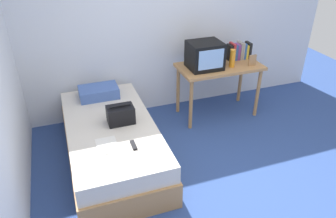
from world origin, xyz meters
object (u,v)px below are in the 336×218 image
desk (219,72)px  magazine (107,145)px  tv (205,55)px  water_bottle (232,58)px  pillow (99,92)px  bed (112,142)px  remote_dark (134,145)px  handbag (121,115)px  picture_frame (252,60)px  book_row (239,51)px

desk → magazine: 2.02m
tv → water_bottle: bearing=-13.4°
pillow → water_bottle: bearing=-7.3°
bed → desk: (1.66, 0.57, 0.42)m
pillow → remote_dark: 1.21m
handbag → remote_dark: (0.02, -0.49, -0.09)m
tv → pillow: (-1.43, 0.14, -0.38)m
desk → tv: (-0.24, -0.01, 0.28)m
water_bottle → handbag: water_bottle is taller
water_bottle → pillow: bearing=172.7°
bed → remote_dark: (0.15, -0.50, 0.27)m
bed → picture_frame: (2.07, 0.41, 0.60)m
magazine → remote_dark: (0.26, -0.09, 0.01)m
book_row → picture_frame: 0.30m
bed → water_bottle: 1.96m
water_bottle → magazine: water_bottle is taller
bed → picture_frame: picture_frame is taller
pillow → handbag: (0.14, -0.71, 0.03)m
picture_frame → handbag: 2.01m
bed → handbag: 0.38m
pillow → magazine: bearing=-95.0°
book_row → pillow: book_row is taller
desk → tv: bearing=-177.5°
bed → magazine: magazine is taller
tv → handbag: tv is taller
handbag → magazine: (-0.23, -0.39, -0.10)m
water_bottle → handbag: 1.75m
water_bottle → magazine: (-1.90, -0.87, -0.38)m
bed → remote_dark: bearing=-73.3°
book_row → remote_dark: (-1.88, -1.20, -0.37)m
pillow → magazine: (-0.10, -1.10, -0.07)m
water_bottle → book_row: book_row is taller
book_row → picture_frame: size_ratio=2.26×
book_row → magazine: book_row is taller
water_bottle → remote_dark: water_bottle is taller
tv → pillow: tv is taller
book_row → handbag: book_row is taller
handbag → remote_dark: 0.50m
water_bottle → handbag: size_ratio=0.82×
pillow → book_row: bearing=0.1°
desk → water_bottle: 0.28m
book_row → water_bottle: bearing=-135.2°
book_row → pillow: (-2.04, -0.00, -0.31)m
bed → magazine: bearing=-104.7°
tv → remote_dark: size_ratio=2.82×
picture_frame → handbag: (-1.95, -0.42, -0.24)m
book_row → picture_frame: bearing=-80.5°
book_row → handbag: 2.05m
desk → remote_dark: bearing=-144.8°
tv → magazine: 1.85m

